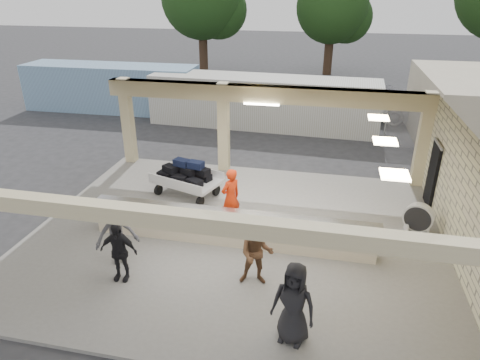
% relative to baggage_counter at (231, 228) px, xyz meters
% --- Properties ---
extents(ground, '(120.00, 120.00, 0.00)m').
position_rel_baggage_counter_xyz_m(ground, '(0.00, 0.50, -0.59)').
color(ground, '#2A2A2C').
rests_on(ground, ground).
extents(pavilion, '(12.01, 10.00, 3.55)m').
position_rel_baggage_counter_xyz_m(pavilion, '(0.21, 1.16, 0.76)').
color(pavilion, slate).
rests_on(pavilion, ground).
extents(baggage_counter, '(8.20, 0.58, 0.98)m').
position_rel_baggage_counter_xyz_m(baggage_counter, '(0.00, 0.00, 0.00)').
color(baggage_counter, beige).
rests_on(baggage_counter, pavilion).
extents(luggage_cart, '(2.56, 2.02, 1.31)m').
position_rel_baggage_counter_xyz_m(luggage_cart, '(-2.22, 2.69, 0.22)').
color(luggage_cart, silver).
rests_on(luggage_cart, pavilion).
extents(drum_fan, '(0.90, 0.57, 0.95)m').
position_rel_baggage_counter_xyz_m(drum_fan, '(5.28, 1.69, 0.02)').
color(drum_fan, silver).
rests_on(drum_fan, pavilion).
extents(baggage_handler, '(0.72, 0.76, 1.86)m').
position_rel_baggage_counter_xyz_m(baggage_handler, '(-0.24, 0.99, 0.44)').
color(baggage_handler, red).
rests_on(baggage_handler, pavilion).
extents(passenger_a, '(0.87, 0.46, 1.72)m').
position_rel_baggage_counter_xyz_m(passenger_a, '(1.01, -1.61, 0.37)').
color(passenger_a, brown).
rests_on(passenger_a, pavilion).
extents(passenger_b, '(0.96, 0.40, 1.60)m').
position_rel_baggage_counter_xyz_m(passenger_b, '(-2.33, -2.15, 0.31)').
color(passenger_b, black).
rests_on(passenger_b, pavilion).
extents(passenger_c, '(1.15, 0.94, 1.73)m').
position_rel_baggage_counter_xyz_m(passenger_c, '(-2.69, -1.54, 0.38)').
color(passenger_c, '#4B4B50').
rests_on(passenger_c, pavilion).
extents(passenger_d, '(0.97, 0.58, 1.86)m').
position_rel_baggage_counter_xyz_m(passenger_d, '(2.07, -3.29, 0.44)').
color(passenger_d, black).
rests_on(passenger_d, pavilion).
extents(car_white_a, '(5.47, 2.78, 1.53)m').
position_rel_baggage_counter_xyz_m(car_white_a, '(7.81, 13.89, 0.18)').
color(car_white_a, silver).
rests_on(car_white_a, ground).
extents(car_dark, '(4.12, 1.76, 1.34)m').
position_rel_baggage_counter_xyz_m(car_dark, '(5.72, 16.31, 0.08)').
color(car_dark, black).
rests_on(car_dark, ground).
extents(container_white, '(11.88, 2.91, 2.55)m').
position_rel_baggage_counter_xyz_m(container_white, '(-0.97, 11.47, 0.69)').
color(container_white, beige).
rests_on(container_white, ground).
extents(container_blue, '(10.13, 2.55, 2.63)m').
position_rel_baggage_counter_xyz_m(container_blue, '(-10.16, 12.76, 0.73)').
color(container_blue, '#7EA9CA').
rests_on(container_blue, ground).
extents(tree_left, '(6.60, 6.30, 9.00)m').
position_rel_baggage_counter_xyz_m(tree_left, '(-7.68, 24.66, 5.00)').
color(tree_left, '#382619').
rests_on(tree_left, ground).
extents(tree_mid, '(6.00, 5.60, 8.00)m').
position_rel_baggage_counter_xyz_m(tree_mid, '(2.32, 26.66, 4.38)').
color(tree_mid, '#382619').
rests_on(tree_mid, ground).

